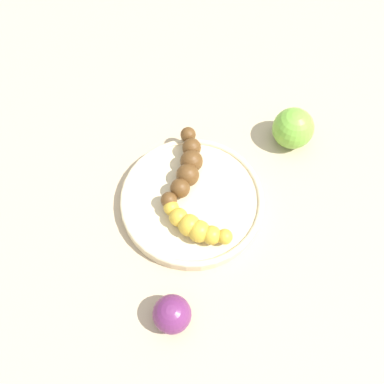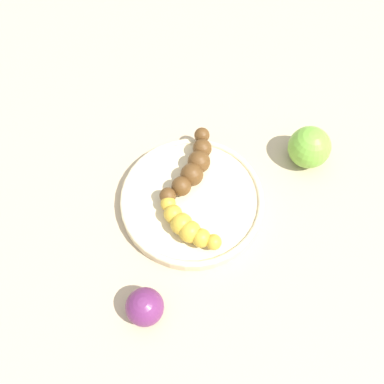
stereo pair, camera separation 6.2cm
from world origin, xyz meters
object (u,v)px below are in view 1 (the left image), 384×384
banana_spotted (195,226)px  fruit_bowl (192,200)px  banana_overripe (187,167)px  plum_purple (172,314)px  apple_green (293,128)px

banana_spotted → fruit_bowl: bearing=-145.5°
fruit_bowl → banana_overripe: (-0.01, 0.04, 0.03)m
banana_spotted → plum_purple: bearing=16.7°
banana_overripe → apple_green: size_ratio=2.15×
banana_spotted → banana_overripe: 0.10m
plum_purple → apple_green: 0.35m
plum_purple → banana_overripe: bearing=89.8°
banana_overripe → plum_purple: banana_overripe is taller
banana_overripe → apple_green: 0.19m
fruit_bowl → banana_spotted: size_ratio=2.14×
banana_spotted → banana_overripe: size_ratio=0.71×
banana_overripe → apple_green: apple_green is taller
apple_green → banana_spotted: bearing=-128.2°
banana_overripe → fruit_bowl: bearing=-65.9°
banana_spotted → apple_green: apple_green is taller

